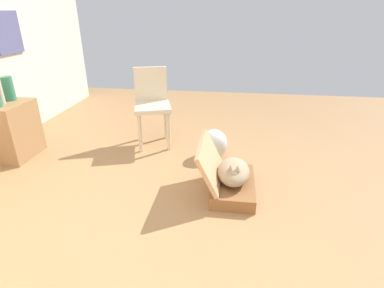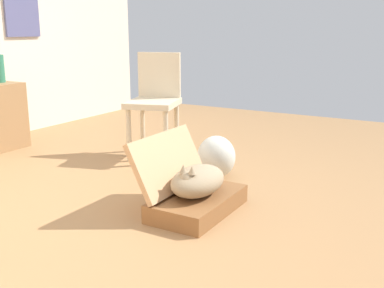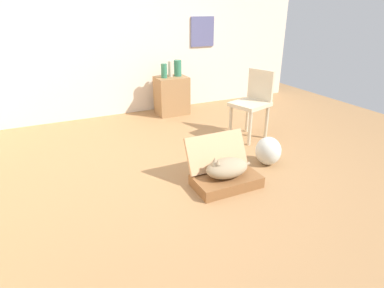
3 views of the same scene
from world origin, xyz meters
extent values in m
plane|color=#9E7247|center=(0.00, 0.00, 0.00)|extent=(7.68, 7.68, 0.00)
cube|color=#52547F|center=(1.39, 2.19, 1.26)|extent=(0.43, 0.02, 0.48)
cube|color=brown|center=(0.26, -0.56, 0.06)|extent=(0.65, 0.38, 0.11)
cube|color=tan|center=(0.26, -0.35, 0.29)|extent=(0.65, 0.20, 0.36)
ellipsoid|color=#998466|center=(0.26, -0.56, 0.20)|extent=(0.44, 0.28, 0.18)
sphere|color=#998466|center=(0.14, -0.56, 0.24)|extent=(0.11, 0.11, 0.11)
cone|color=#998466|center=(0.14, -0.59, 0.31)|extent=(0.05, 0.05, 0.05)
cone|color=#998466|center=(0.14, -0.53, 0.31)|extent=(0.05, 0.05, 0.05)
cylinder|color=#998466|center=(0.46, -0.52, 0.15)|extent=(0.20, 0.03, 0.07)
ellipsoid|color=silver|center=(0.94, -0.34, 0.16)|extent=(0.28, 0.29, 0.32)
cylinder|color=beige|center=(0.96, 0.50, 0.23)|extent=(0.04, 0.04, 0.45)
cylinder|color=beige|center=(1.06, 0.20, 0.23)|extent=(0.04, 0.04, 0.45)
cylinder|color=beige|center=(1.31, 0.61, 0.23)|extent=(0.04, 0.04, 0.45)
cylinder|color=beige|center=(1.40, 0.30, 0.23)|extent=(0.04, 0.04, 0.45)
cube|color=beige|center=(1.18, 0.40, 0.48)|extent=(0.55, 0.52, 0.05)
cube|color=beige|center=(1.38, 0.47, 0.70)|extent=(0.15, 0.38, 0.40)
camera|label=1|loc=(-2.10, -0.51, 1.52)|focal=28.24mm
camera|label=2|loc=(-2.10, -1.89, 1.11)|focal=43.78mm
camera|label=3|loc=(-1.21, -2.88, 1.65)|focal=29.53mm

